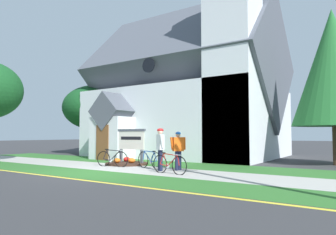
# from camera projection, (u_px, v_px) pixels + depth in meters

# --- Properties ---
(ground) EXTENTS (140.00, 140.00, 0.00)m
(ground) POSITION_uv_depth(u_px,v_px,m) (152.00, 164.00, 15.59)
(ground) COLOR #333335
(sidewalk_slab) EXTENTS (32.00, 2.53, 0.01)m
(sidewalk_slab) POSITION_uv_depth(u_px,v_px,m) (96.00, 166.00, 14.86)
(sidewalk_slab) COLOR #A8A59E
(sidewalk_slab) RESTS_ON ground
(grass_verge) EXTENTS (32.00, 2.09, 0.01)m
(grass_verge) POSITION_uv_depth(u_px,v_px,m) (55.00, 170.00, 12.94)
(grass_verge) COLOR #2D6628
(grass_verge) RESTS_ON ground
(church_lawn) EXTENTS (24.00, 2.94, 0.01)m
(church_lawn) POSITION_uv_depth(u_px,v_px,m) (132.00, 162.00, 17.13)
(church_lawn) COLOR #2D6628
(church_lawn) RESTS_ON ground
(curb_paint_stripe) EXTENTS (28.00, 0.16, 0.01)m
(curb_paint_stripe) POSITION_uv_depth(u_px,v_px,m) (28.00, 173.00, 11.95)
(curb_paint_stripe) COLOR yellow
(curb_paint_stripe) RESTS_ON ground
(church_building) EXTENTS (12.92, 11.11, 13.60)m
(church_building) POSITION_uv_depth(u_px,v_px,m) (189.00, 93.00, 22.01)
(church_building) COLOR silver
(church_building) RESTS_ON ground
(church_sign) EXTENTS (1.78, 0.13, 1.81)m
(church_sign) POSITION_uv_depth(u_px,v_px,m) (131.00, 141.00, 15.81)
(church_sign) COLOR #474C56
(church_sign) RESTS_ON ground
(flower_bed) EXTENTS (2.13, 2.13, 0.34)m
(flower_bed) POSITION_uv_depth(u_px,v_px,m) (127.00, 163.00, 15.49)
(flower_bed) COLOR #382319
(flower_bed) RESTS_ON ground
(bicycle_white) EXTENTS (1.69, 0.48, 0.82)m
(bicycle_white) POSITION_uv_depth(u_px,v_px,m) (150.00, 160.00, 13.83)
(bicycle_white) COLOR black
(bicycle_white) RESTS_ON ground
(bicycle_silver) EXTENTS (1.72, 0.31, 0.86)m
(bicycle_silver) POSITION_uv_depth(u_px,v_px,m) (112.00, 159.00, 14.48)
(bicycle_silver) COLOR black
(bicycle_silver) RESTS_ON ground
(bicycle_blue) EXTENTS (1.70, 0.27, 0.84)m
(bicycle_blue) POSITION_uv_depth(u_px,v_px,m) (169.00, 164.00, 11.85)
(bicycle_blue) COLOR black
(bicycle_blue) RESTS_ON ground
(cyclist_in_green_jersey) EXTENTS (0.48, 0.55, 1.64)m
(cyclist_in_green_jersey) POSITION_uv_depth(u_px,v_px,m) (178.00, 148.00, 13.06)
(cyclist_in_green_jersey) COLOR #191E38
(cyclist_in_green_jersey) RESTS_ON ground
(cyclist_in_red_jersey) EXTENTS (0.52, 0.63, 1.78)m
(cyclist_in_red_jersey) POSITION_uv_depth(u_px,v_px,m) (160.00, 146.00, 12.82)
(cyclist_in_red_jersey) COLOR #191E38
(cyclist_in_red_jersey) RESTS_ON ground
(roadside_conifer) EXTENTS (4.05, 4.05, 7.92)m
(roadside_conifer) POSITION_uv_depth(u_px,v_px,m) (333.00, 67.00, 15.43)
(roadside_conifer) COLOR #3D2D1E
(roadside_conifer) RESTS_ON ground
(yard_deciduous_tree) EXTENTS (5.17, 5.17, 5.45)m
(yard_deciduous_tree) POSITION_uv_depth(u_px,v_px,m) (96.00, 108.00, 24.49)
(yard_deciduous_tree) COLOR #4C3823
(yard_deciduous_tree) RESTS_ON ground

